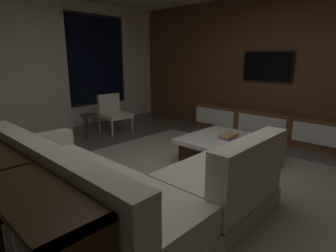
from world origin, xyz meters
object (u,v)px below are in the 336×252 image
at_px(book_stack_on_coffee_table, 229,136).
at_px(sectional_couch, 122,189).
at_px(mounted_tv, 267,66).
at_px(coffee_table, 226,150).
at_px(side_stool, 89,119).
at_px(media_console, 268,125).
at_px(console_table_behind_couch, 11,210).
at_px(accent_chair_near_window, 113,111).

bearing_deg(book_stack_on_coffee_table, sectional_couch, -178.56).
bearing_deg(mounted_tv, coffee_table, -170.93).
xyz_separation_m(side_stool, mounted_tv, (2.55, -2.31, 0.98)).
distance_m(media_console, console_table_behind_couch, 4.54).
height_order(sectional_couch, accent_chair_near_window, sectional_couch).
xyz_separation_m(accent_chair_near_window, media_console, (1.78, -2.55, -0.18)).
relative_size(accent_chair_near_window, mounted_tv, 0.80).
relative_size(coffee_table, media_console, 0.37).
xyz_separation_m(book_stack_on_coffee_table, mounted_tv, (1.81, 0.30, 0.96)).
relative_size(sectional_couch, coffee_table, 2.16).
xyz_separation_m(side_stool, media_console, (2.37, -2.51, -0.12)).
height_order(side_stool, media_console, media_console).
distance_m(side_stool, console_table_behind_couch, 3.33).
distance_m(sectional_couch, mounted_tv, 3.97).
xyz_separation_m(coffee_table, book_stack_on_coffee_table, (0.03, -0.01, 0.21)).
bearing_deg(sectional_couch, mounted_tv, 5.26).
height_order(book_stack_on_coffee_table, accent_chair_near_window, accent_chair_near_window).
distance_m(coffee_table, console_table_behind_couch, 2.89).
relative_size(coffee_table, book_stack_on_coffee_table, 3.96).
bearing_deg(accent_chair_near_window, sectional_couch, -124.36).
xyz_separation_m(accent_chair_near_window, console_table_behind_couch, (-2.76, -2.57, -0.02)).
xyz_separation_m(book_stack_on_coffee_table, console_table_behind_couch, (-2.91, 0.08, 0.02)).
height_order(sectional_couch, coffee_table, sectional_couch).
bearing_deg(side_stool, book_stack_on_coffee_table, -74.15).
distance_m(coffee_table, accent_chair_near_window, 2.66).
distance_m(sectional_couch, media_console, 3.63).
height_order(coffee_table, accent_chair_near_window, accent_chair_near_window).
distance_m(accent_chair_near_window, mounted_tv, 3.19).
relative_size(accent_chair_near_window, side_stool, 1.70).
bearing_deg(media_console, coffee_table, -176.68).
distance_m(media_console, mounted_tv, 1.13).
distance_m(coffee_table, book_stack_on_coffee_table, 0.21).
relative_size(sectional_couch, mounted_tv, 2.56).
distance_m(coffee_table, side_stool, 2.71).
bearing_deg(sectional_couch, coffee_table, 1.64).
xyz_separation_m(media_console, mounted_tv, (0.18, 0.20, 1.10)).
xyz_separation_m(sectional_couch, side_stool, (1.25, 2.66, 0.08)).
bearing_deg(mounted_tv, side_stool, 137.83).
height_order(sectional_couch, mounted_tv, mounted_tv).
bearing_deg(media_console, sectional_couch, -177.59).
xyz_separation_m(accent_chair_near_window, side_stool, (-0.59, -0.04, -0.06)).
bearing_deg(accent_chair_near_window, side_stool, -176.40).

